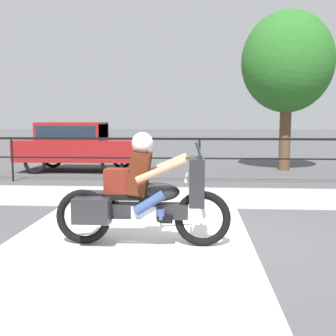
% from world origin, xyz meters
% --- Properties ---
extents(ground_plane, '(120.00, 120.00, 0.00)m').
position_xyz_m(ground_plane, '(0.00, 0.00, 0.00)').
color(ground_plane, '#4C4C4F').
extents(sidewalk_band, '(44.00, 2.40, 0.01)m').
position_xyz_m(sidewalk_band, '(0.00, 3.40, 0.01)').
color(sidewalk_band, '#A8A59E').
rests_on(sidewalk_band, ground).
extents(crosswalk_band, '(3.44, 6.00, 0.01)m').
position_xyz_m(crosswalk_band, '(-1.02, -0.20, 0.00)').
color(crosswalk_band, silver).
rests_on(crosswalk_band, ground).
extents(fence_railing, '(36.00, 0.05, 1.21)m').
position_xyz_m(fence_railing, '(0.00, 5.34, 0.95)').
color(fence_railing, black).
rests_on(fence_railing, ground).
extents(motorcycle, '(2.39, 0.76, 1.54)m').
position_xyz_m(motorcycle, '(-0.81, -0.21, 0.68)').
color(motorcycle, black).
rests_on(motorcycle, ground).
extents(parked_car, '(3.92, 1.77, 1.59)m').
position_xyz_m(parked_car, '(-3.96, 7.71, 0.91)').
color(parked_car, maroon).
rests_on(parked_car, ground).
extents(tree_behind_sign, '(2.97, 2.97, 5.17)m').
position_xyz_m(tree_behind_sign, '(2.85, 8.43, 3.51)').
color(tree_behind_sign, brown).
rests_on(tree_behind_sign, ground).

